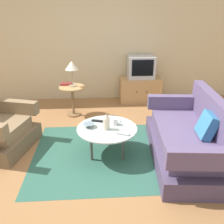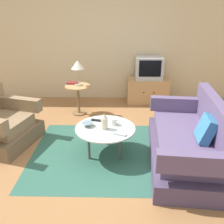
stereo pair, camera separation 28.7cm
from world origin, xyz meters
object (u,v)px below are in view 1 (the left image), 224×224
(coffee_table, at_px, (107,130))
(bowl, at_px, (89,125))
(tv_stand, at_px, (140,90))
(table_lamp, at_px, (72,66))
(vase, at_px, (106,122))
(television, at_px, (141,67))
(tv_remote_silver, at_px, (123,134))
(tv_remote_dark, at_px, (97,121))
(side_table, at_px, (72,95))
(book, at_px, (66,84))
(mug, at_px, (115,122))
(couch, at_px, (189,139))

(coffee_table, bearing_deg, bowl, 170.00)
(bowl, bearing_deg, tv_stand, 62.22)
(table_lamp, distance_m, vase, 1.65)
(television, bearing_deg, table_lamp, -154.82)
(tv_stand, relative_size, tv_remote_silver, 4.81)
(vase, relative_size, tv_remote_dark, 1.25)
(side_table, bearing_deg, tv_remote_dark, -69.26)
(tv_remote_silver, xyz_separation_m, book, (-0.91, 1.76, 0.16))
(vase, bearing_deg, side_table, 111.72)
(coffee_table, bearing_deg, mug, 37.20)
(coffee_table, bearing_deg, tv_remote_dark, 121.66)
(tv_remote_silver, bearing_deg, tv_remote_dark, -28.67)
(table_lamp, bearing_deg, tv_stand, 24.61)
(tv_remote_silver, distance_m, book, 1.99)
(television, bearing_deg, tv_stand, -90.00)
(table_lamp, xyz_separation_m, bowl, (0.32, -1.41, -0.51))
(bowl, bearing_deg, tv_remote_silver, -28.78)
(couch, distance_m, side_table, 2.35)
(coffee_table, bearing_deg, tv_stand, 68.38)
(bowl, bearing_deg, couch, -9.01)
(tv_stand, distance_m, bowl, 2.33)
(side_table, height_order, television, television)
(coffee_table, height_order, tv_stand, tv_stand)
(television, height_order, tv_remote_silver, television)
(television, bearing_deg, couch, -82.67)
(vase, bearing_deg, tv_remote_silver, -38.86)
(tv_stand, bearing_deg, mug, -109.50)
(tv_stand, bearing_deg, tv_remote_silver, -105.31)
(bowl, bearing_deg, side_table, 103.84)
(tv_remote_dark, relative_size, book, 0.84)
(table_lamp, distance_m, mug, 1.61)
(side_table, distance_m, table_lamp, 0.54)
(side_table, distance_m, mug, 1.52)
(book, bearing_deg, mug, -61.57)
(coffee_table, height_order, tv_remote_silver, tv_remote_silver)
(mug, relative_size, book, 0.61)
(table_lamp, height_order, book, table_lamp)
(tv_stand, height_order, tv_remote_silver, tv_stand)
(couch, relative_size, mug, 13.76)
(couch, relative_size, side_table, 3.16)
(vase, distance_m, tv_remote_dark, 0.29)
(couch, xyz_separation_m, bowl, (-1.38, 0.22, 0.15))
(coffee_table, height_order, book, book)
(mug, bearing_deg, vase, -135.58)
(side_table, relative_size, tv_stand, 0.65)
(tv_remote_silver, bearing_deg, book, -39.92)
(mug, bearing_deg, book, 119.55)
(table_lamp, xyz_separation_m, mug, (0.70, -1.36, -0.49))
(table_lamp, height_order, tv_remote_silver, table_lamp)
(coffee_table, bearing_deg, tv_remote_silver, -45.37)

